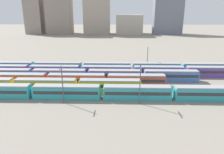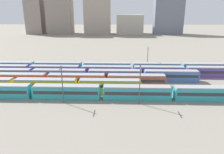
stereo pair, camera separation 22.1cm
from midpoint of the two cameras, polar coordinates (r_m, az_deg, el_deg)
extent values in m
plane|color=gray|center=(76.51, -23.15, -1.24)|extent=(600.00, 600.00, 0.00)
cube|color=teal|center=(58.31, -12.04, -4.07)|extent=(18.00, 3.00, 3.40)
cube|color=#2D2D33|center=(58.16, -12.06, -3.69)|extent=(17.20, 3.06, 0.90)
cube|color=#939399|center=(57.66, -12.15, -2.33)|extent=(17.60, 2.70, 0.35)
cube|color=teal|center=(56.89, 6.85, -4.35)|extent=(18.00, 3.00, 3.40)
cube|color=#2D2D33|center=(56.74, 6.86, -3.97)|extent=(17.20, 3.06, 0.90)
cube|color=#939399|center=(56.22, 6.91, -2.58)|extent=(17.60, 2.70, 0.35)
cube|color=teal|center=(61.54, 24.71, -4.19)|extent=(18.00, 3.00, 3.40)
cube|color=#2D2D33|center=(61.40, 24.75, -3.83)|extent=(17.20, 3.06, 0.90)
cube|color=#939399|center=(60.92, 24.93, -2.55)|extent=(17.60, 2.70, 0.35)
cube|color=yellow|center=(65.06, -17.35, -2.20)|extent=(18.00, 3.00, 3.40)
cube|color=#2D2D33|center=(64.93, -17.38, -1.86)|extent=(17.20, 3.06, 0.90)
cube|color=#939399|center=(64.48, -17.50, -0.63)|extent=(17.60, 2.70, 0.35)
cube|color=yellow|center=(61.56, -0.46, -2.49)|extent=(18.00, 3.00, 3.40)
cube|color=#2D2D33|center=(61.42, -0.46, -2.13)|extent=(17.20, 3.06, 0.90)
cube|color=#939399|center=(60.94, -0.46, -0.83)|extent=(17.60, 2.70, 0.35)
cube|color=#BC4C38|center=(73.73, -24.02, -0.64)|extent=(18.00, 3.00, 3.40)
cube|color=#2D2D33|center=(73.61, -24.06, -0.34)|extent=(17.20, 3.06, 0.90)
cube|color=#939399|center=(73.21, -24.20, 0.75)|extent=(17.60, 2.70, 0.35)
cube|color=#BC4C38|center=(67.70, -9.45, -0.85)|extent=(18.00, 3.00, 3.40)
cube|color=#2D2D33|center=(67.57, -9.47, -0.52)|extent=(17.20, 3.06, 0.90)
cube|color=#939399|center=(67.14, -9.53, 0.67)|extent=(17.60, 2.70, 0.35)
cube|color=#BC4C38|center=(66.67, 6.69, -1.02)|extent=(18.00, 3.00, 3.40)
cube|color=#2D2D33|center=(66.55, 6.71, -0.68)|extent=(17.20, 3.06, 0.90)
cube|color=#939399|center=(66.10, 6.75, 0.52)|extent=(17.60, 2.70, 0.35)
cube|color=#4C70BC|center=(81.26, -26.85, 0.57)|extent=(18.00, 3.00, 3.40)
cube|color=#2D2D33|center=(81.16, -26.89, 0.85)|extent=(17.20, 3.06, 0.90)
cube|color=#939399|center=(80.79, -27.03, 1.84)|extent=(17.60, 2.70, 0.35)
cube|color=#4C70BC|center=(74.11, -13.91, 0.49)|extent=(18.00, 3.00, 3.40)
cube|color=#2D2D33|center=(73.99, -13.93, 0.79)|extent=(17.20, 3.06, 0.90)
cube|color=#939399|center=(73.59, -14.01, 1.88)|extent=(17.60, 2.70, 0.35)
cube|color=#4C70BC|center=(71.38, 0.87, 0.36)|extent=(18.00, 3.00, 3.40)
cube|color=#2D2D33|center=(71.26, 0.87, 0.68)|extent=(17.20, 3.06, 0.90)
cube|color=#939399|center=(70.85, 0.87, 1.81)|extent=(17.60, 2.70, 0.35)
cube|color=#4C70BC|center=(73.57, 15.75, 0.21)|extent=(18.00, 3.00, 3.40)
cube|color=#2D2D33|center=(73.45, 15.78, 0.52)|extent=(17.20, 3.06, 0.90)
cube|color=#939399|center=(73.05, 15.87, 1.62)|extent=(17.60, 2.70, 0.35)
cube|color=#6B429E|center=(87.15, -27.11, 1.58)|extent=(18.00, 3.00, 3.40)
cube|color=#2D2D33|center=(87.05, -27.14, 1.84)|extent=(17.20, 3.06, 0.90)
cube|color=#939399|center=(86.71, -27.28, 2.77)|extent=(17.60, 2.70, 0.35)
cube|color=#6B429E|center=(79.77, -15.12, 1.60)|extent=(18.00, 3.00, 3.40)
cube|color=#2D2D33|center=(79.67, -15.14, 1.88)|extent=(17.20, 3.06, 0.90)
cube|color=#939399|center=(79.30, -15.23, 2.90)|extent=(17.60, 2.70, 0.35)
cube|color=#6B429E|center=(76.47, -1.43, 1.54)|extent=(18.00, 3.00, 3.40)
cube|color=#2D2D33|center=(76.36, -1.44, 1.83)|extent=(17.20, 3.06, 0.90)
cube|color=#939399|center=(75.97, -1.44, 2.90)|extent=(17.60, 2.70, 0.35)
cube|color=#6B429E|center=(77.75, 12.62, 1.38)|extent=(18.00, 3.00, 3.40)
cube|color=#2D2D33|center=(77.64, 12.64, 1.67)|extent=(17.20, 3.06, 0.90)
cube|color=#939399|center=(77.27, 12.71, 2.72)|extent=(17.60, 2.70, 0.35)
cube|color=#6B429E|center=(83.42, 25.47, 1.16)|extent=(18.00, 3.00, 3.40)
cube|color=#2D2D33|center=(83.31, 25.51, 1.43)|extent=(17.20, 3.06, 0.90)
cube|color=#939399|center=(82.96, 25.64, 2.41)|extent=(17.60, 2.70, 0.35)
cube|color=teal|center=(91.59, -25.63, 2.49)|extent=(18.00, 3.00, 3.40)
cube|color=#2D2D33|center=(91.50, -25.67, 2.74)|extent=(17.20, 3.06, 0.90)
cube|color=#939399|center=(91.18, -25.79, 3.63)|extent=(17.60, 2.70, 0.35)
cube|color=teal|center=(84.60, -14.18, 2.57)|extent=(18.00, 3.00, 3.40)
cube|color=#2D2D33|center=(84.50, -14.20, 2.84)|extent=(17.20, 3.06, 0.90)
cube|color=#939399|center=(84.15, -14.27, 3.81)|extent=(17.60, 2.70, 0.35)
cube|color=teal|center=(81.48, -1.27, 2.55)|extent=(18.00, 3.00, 3.40)
cube|color=#2D2D33|center=(81.37, -1.27, 2.83)|extent=(17.20, 3.06, 0.90)
cube|color=#939399|center=(81.01, -1.28, 3.83)|extent=(17.60, 2.70, 0.35)
cube|color=teal|center=(82.67, 11.94, 2.39)|extent=(18.00, 3.00, 3.40)
cube|color=#2D2D33|center=(82.57, 11.96, 2.66)|extent=(17.20, 3.06, 0.90)
cube|color=#939399|center=(82.21, 12.02, 3.65)|extent=(17.60, 2.70, 0.35)
cube|color=teal|center=(88.00, 24.15, 2.13)|extent=(18.00, 3.00, 3.40)
cube|color=#2D2D33|center=(87.91, 24.18, 2.38)|extent=(17.20, 3.06, 0.90)
cube|color=#939399|center=(87.57, 24.30, 3.31)|extent=(17.60, 2.70, 0.35)
cylinder|color=#4C4C51|center=(54.49, -13.16, -2.05)|extent=(0.24, 0.24, 9.91)
cube|color=#47474C|center=(53.22, -13.48, 2.37)|extent=(0.16, 3.20, 0.16)
cylinder|color=#4C4C51|center=(84.47, 9.66, 4.90)|extent=(0.24, 0.24, 9.28)
cube|color=#47474C|center=(83.69, 9.80, 7.59)|extent=(0.16, 3.20, 0.16)
cylinder|color=#4C4C51|center=(53.00, 7.63, -2.11)|extent=(0.24, 0.24, 10.22)
cube|color=#47474C|center=(51.67, 7.83, 2.61)|extent=(0.16, 3.20, 0.16)
cube|color=gray|center=(234.08, -20.05, 15.95)|extent=(16.24, 17.10, 40.55)
cube|color=gray|center=(226.23, -13.89, 17.16)|extent=(23.69, 18.42, 46.18)
cube|color=#A89989|center=(219.50, -3.97, 17.54)|extent=(25.87, 14.74, 45.69)
cube|color=#B2A899|center=(219.15, 4.79, 14.00)|extent=(25.96, 21.00, 18.73)
cube|color=slate|center=(223.89, 15.01, 16.19)|extent=(27.90, 14.66, 39.21)
camera|label=1|loc=(0.11, -89.91, 0.03)|focal=33.80mm
camera|label=2|loc=(0.11, 90.09, -0.03)|focal=33.80mm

